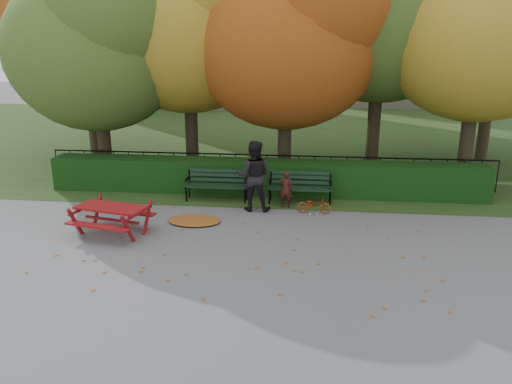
# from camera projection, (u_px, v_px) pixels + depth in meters

# --- Properties ---
(ground) EXTENTS (90.00, 90.00, 0.00)m
(ground) POSITION_uv_depth(u_px,v_px,m) (245.00, 252.00, 10.90)
(ground) COLOR slate
(ground) RESTS_ON ground
(grass_strip) EXTENTS (90.00, 90.00, 0.00)m
(grass_strip) POSITION_uv_depth(u_px,v_px,m) (283.00, 136.00, 24.21)
(grass_strip) COLOR #243916
(grass_strip) RESTS_ON ground
(building_right) EXTENTS (9.00, 6.00, 12.00)m
(building_right) POSITION_uv_depth(u_px,v_px,m) (410.00, 18.00, 34.95)
(building_right) COLOR #A59684
(building_right) RESTS_ON ground
(hedge) EXTENTS (13.00, 0.90, 1.00)m
(hedge) POSITION_uv_depth(u_px,v_px,m) (264.00, 177.00, 15.03)
(hedge) COLOR black
(hedge) RESTS_ON ground
(iron_fence) EXTENTS (14.00, 0.04, 1.02)m
(iron_fence) POSITION_uv_depth(u_px,v_px,m) (267.00, 169.00, 15.78)
(iron_fence) COLOR black
(iron_fence) RESTS_ON ground
(tree_a) EXTENTS (5.88, 5.60, 7.48)m
(tree_a) POSITION_uv_depth(u_px,v_px,m) (102.00, 38.00, 15.44)
(tree_a) COLOR black
(tree_a) RESTS_ON ground
(tree_b) EXTENTS (6.72, 6.40, 8.79)m
(tree_b) POSITION_uv_depth(u_px,v_px,m) (196.00, 10.00, 16.01)
(tree_b) COLOR black
(tree_b) RESTS_ON ground
(tree_c) EXTENTS (6.30, 6.00, 8.00)m
(tree_c) POSITION_uv_depth(u_px,v_px,m) (297.00, 28.00, 15.08)
(tree_c) COLOR black
(tree_c) RESTS_ON ground
(tree_e) EXTENTS (6.09, 5.80, 8.16)m
(tree_e) POSITION_uv_depth(u_px,v_px,m) (497.00, 17.00, 14.22)
(tree_e) COLOR black
(tree_e) RESTS_ON ground
(tree_f) EXTENTS (6.93, 6.60, 9.19)m
(tree_f) POSITION_uv_depth(u_px,v_px,m) (89.00, 6.00, 18.79)
(tree_f) COLOR black
(tree_f) RESTS_ON ground
(tree_g) EXTENTS (6.30, 6.00, 8.55)m
(tree_g) POSITION_uv_depth(u_px,v_px,m) (512.00, 14.00, 17.75)
(tree_g) COLOR black
(tree_g) RESTS_ON ground
(bench_left) EXTENTS (1.80, 0.57, 0.88)m
(bench_left) POSITION_uv_depth(u_px,v_px,m) (217.00, 182.00, 14.40)
(bench_left) COLOR black
(bench_left) RESTS_ON ground
(bench_right) EXTENTS (1.80, 0.57, 0.88)m
(bench_right) POSITION_uv_depth(u_px,v_px,m) (300.00, 185.00, 14.15)
(bench_right) COLOR black
(bench_right) RESTS_ON ground
(picnic_table) EXTENTS (1.90, 1.66, 0.80)m
(picnic_table) POSITION_uv_depth(u_px,v_px,m) (111.00, 213.00, 11.76)
(picnic_table) COLOR maroon
(picnic_table) RESTS_ON ground
(leaf_pile) EXTENTS (1.55, 1.27, 0.09)m
(leaf_pile) POSITION_uv_depth(u_px,v_px,m) (195.00, 220.00, 12.71)
(leaf_pile) COLOR #693012
(leaf_pile) RESTS_ON ground
(leaf_scatter) EXTENTS (9.00, 5.70, 0.01)m
(leaf_scatter) POSITION_uv_depth(u_px,v_px,m) (247.00, 247.00, 11.18)
(leaf_scatter) COLOR #693012
(leaf_scatter) RESTS_ON ground
(child) EXTENTS (0.38, 0.25, 1.05)m
(child) POSITION_uv_depth(u_px,v_px,m) (286.00, 189.00, 13.71)
(child) COLOR #391612
(child) RESTS_ON ground
(adult) EXTENTS (0.95, 0.74, 1.92)m
(adult) POSITION_uv_depth(u_px,v_px,m) (254.00, 176.00, 13.39)
(adult) COLOR black
(adult) RESTS_ON ground
(bicycle) EXTENTS (0.91, 0.34, 0.47)m
(bicycle) POSITION_uv_depth(u_px,v_px,m) (314.00, 205.00, 13.31)
(bicycle) COLOR #9C280E
(bicycle) RESTS_ON ground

